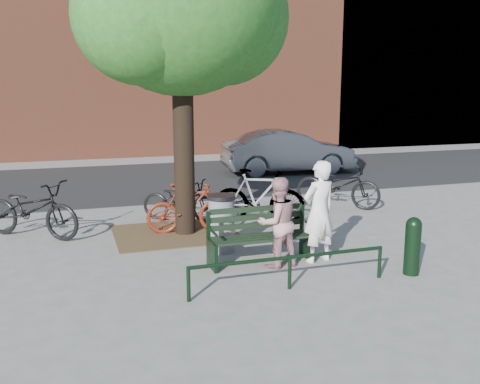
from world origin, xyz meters
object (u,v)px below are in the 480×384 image
object	(u,v)px
person_right	(277,222)
bicycle_c	(181,200)
park_bench	(259,234)
parked_car	(288,152)
litter_bin	(221,223)
person_left	(319,212)
bollard	(413,244)

from	to	relation	value
person_right	bicycle_c	world-z (taller)	person_right
park_bench	parked_car	bearing A→B (deg)	63.91
litter_bin	parked_car	world-z (taller)	parked_car
litter_bin	parked_car	bearing A→B (deg)	59.21
parked_car	park_bench	bearing A→B (deg)	158.09
park_bench	litter_bin	distance (m)	0.87
bicycle_c	person_left	bearing A→B (deg)	-120.86
park_bench	bollard	xyz separation A→B (m)	(2.07, -1.30, 0.01)
bicycle_c	bollard	bearing A→B (deg)	-114.66
litter_bin	park_bench	bearing A→B (deg)	-59.55
bollard	person_left	bearing A→B (deg)	137.39
litter_bin	parked_car	size ratio (longest dim) A/B	0.23
park_bench	person_right	bearing A→B (deg)	-56.20
park_bench	litter_bin	xyz separation A→B (m)	(-0.44, 0.75, 0.04)
bicycle_c	parked_car	bearing A→B (deg)	-8.83
person_left	parked_car	distance (m)	9.20
bollard	parked_car	xyz separation A→B (m)	(2.03, 9.67, 0.23)
litter_bin	parked_car	distance (m)	8.87
person_right	litter_bin	bearing A→B (deg)	-68.93
park_bench	parked_car	xyz separation A→B (m)	(4.10, 8.37, 0.24)
litter_bin	bicycle_c	bearing A→B (deg)	95.73
bollard	litter_bin	distance (m)	3.24
park_bench	person_left	distance (m)	1.06
person_left	person_right	world-z (taller)	person_left
park_bench	bollard	distance (m)	2.44
parked_car	bicycle_c	bearing A→B (deg)	141.80
person_left	litter_bin	distance (m)	1.76
park_bench	litter_bin	size ratio (longest dim) A/B	1.69
person_left	bicycle_c	xyz separation A→B (m)	(-1.63, 3.41, -0.40)
bollard	bicycle_c	world-z (taller)	bollard
person_left	litter_bin	bearing A→B (deg)	-50.21
person_left	park_bench	bearing A→B (deg)	-29.85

